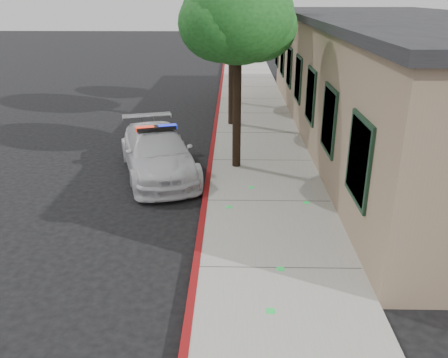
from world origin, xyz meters
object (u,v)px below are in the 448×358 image
at_px(clapboard_building, 403,79).
at_px(police_car, 158,152).
at_px(street_tree_near, 238,21).
at_px(street_tree_far, 236,18).

height_order(clapboard_building, police_car, clapboard_building).
distance_m(street_tree_near, street_tree_far, 8.57).
bearing_deg(street_tree_near, police_car, -171.84).
xyz_separation_m(clapboard_building, police_car, (-8.12, -3.84, -1.46)).
distance_m(police_car, street_tree_far, 9.73).
bearing_deg(police_car, street_tree_far, 58.46).
height_order(street_tree_near, street_tree_far, street_tree_near).
relative_size(clapboard_building, street_tree_far, 4.16).
bearing_deg(street_tree_near, clapboard_building, 31.07).
bearing_deg(street_tree_far, street_tree_near, -89.75).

